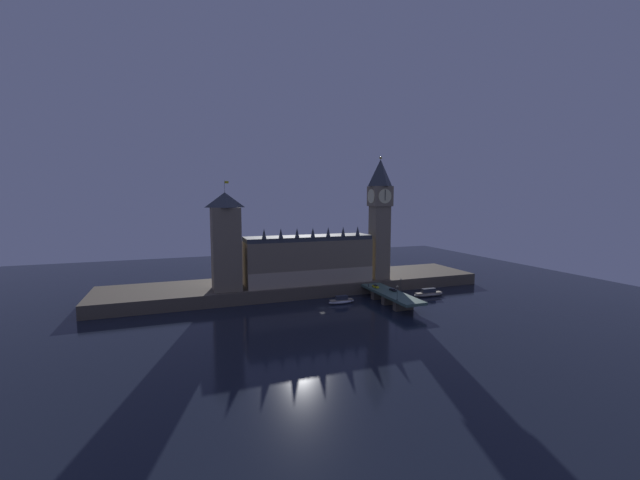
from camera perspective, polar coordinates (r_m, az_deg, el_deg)
ground_plane at (r=197.63m, az=0.38°, el=-9.86°), size 400.00×400.00×0.00m
embankment at (r=232.61m, az=-3.01°, el=-6.58°), size 220.00×42.00×6.64m
parliament_hall at (r=221.32m, az=-1.68°, el=-2.84°), size 71.49×18.33×32.01m
clock_tower at (r=233.32m, az=8.68°, el=3.65°), size 11.90×12.01×71.74m
victoria_tower at (r=209.10m, az=-13.53°, el=-0.17°), size 14.58×14.58×56.74m
bridge at (r=207.24m, az=10.32°, el=-8.00°), size 11.61×46.00×6.04m
car_northbound_lead at (r=215.86m, az=8.08°, el=-6.70°), size 1.89×4.71×1.54m
car_southbound_trail at (r=210.22m, az=10.56°, el=-7.12°), size 2.07×4.62×1.33m
pedestrian_mid_walk at (r=207.42m, az=11.86°, el=-7.24°), size 0.38×0.38×1.75m
pedestrian_far_rail at (r=217.58m, az=7.06°, el=-6.52°), size 0.38×0.38×1.80m
street_lamp_near at (r=190.73m, az=11.18°, el=-7.30°), size 1.34×0.60×7.22m
street_lamp_mid at (r=208.64m, az=11.67°, el=-6.20°), size 1.34×0.60×6.91m
boat_upstream at (r=205.47m, az=3.14°, el=-8.81°), size 14.11×4.14×4.18m
boat_downstream at (r=227.74m, az=15.51°, el=-7.51°), size 17.93×4.77×4.50m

